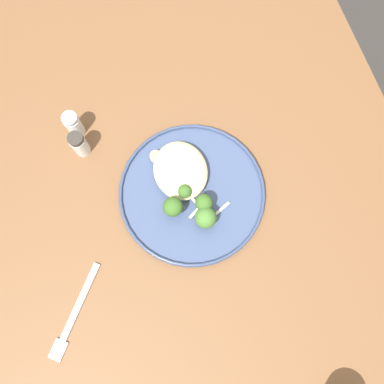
{
  "coord_description": "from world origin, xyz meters",
  "views": [
    {
      "loc": [
        0.25,
        -0.02,
        1.56
      ],
      "look_at": [
        0.05,
        0.05,
        0.76
      ],
      "focal_mm": 39.48,
      "sensor_mm": 36.0,
      "label": 1
    }
  ],
  "objects_px": {
    "seared_scallop_half_hidden": "(198,169)",
    "salt_shaker": "(74,124)",
    "seared_scallop_right_edge": "(158,156)",
    "broccoli_floret_right_tilted": "(172,207)",
    "dinner_fork": "(74,314)",
    "broccoli_floret_small_sprig": "(204,203)",
    "seared_scallop_tiny_bay": "(179,190)",
    "broccoli_floret_tall_stalk": "(185,191)",
    "seared_scallop_center_golden": "(180,168)",
    "pepper_shaker": "(79,144)",
    "seared_scallop_front_small": "(184,178)",
    "dinner_plate": "(192,193)",
    "broccoli_floret_beside_noodles": "(206,218)",
    "seared_scallop_left_edge": "(167,175)"
  },
  "relations": [
    {
      "from": "seared_scallop_center_golden",
      "to": "seared_scallop_left_edge",
      "type": "xyz_separation_m",
      "value": [
        0.01,
        -0.03,
        0.0
      ]
    },
    {
      "from": "broccoli_floret_beside_noodles",
      "to": "dinner_plate",
      "type": "bearing_deg",
      "value": -173.53
    },
    {
      "from": "seared_scallop_tiny_bay",
      "to": "seared_scallop_left_edge",
      "type": "distance_m",
      "value": 0.04
    },
    {
      "from": "seared_scallop_front_small",
      "to": "broccoli_floret_tall_stalk",
      "type": "bearing_deg",
      "value": -15.86
    },
    {
      "from": "dinner_fork",
      "to": "salt_shaker",
      "type": "bearing_deg",
      "value": 164.51
    },
    {
      "from": "broccoli_floret_beside_noodles",
      "to": "broccoli_floret_right_tilted",
      "type": "bearing_deg",
      "value": -125.27
    },
    {
      "from": "seared_scallop_right_edge",
      "to": "seared_scallop_tiny_bay",
      "type": "bearing_deg",
      "value": 11.89
    },
    {
      "from": "seared_scallop_tiny_bay",
      "to": "dinner_fork",
      "type": "bearing_deg",
      "value": -57.83
    },
    {
      "from": "seared_scallop_center_golden",
      "to": "dinner_fork",
      "type": "relative_size",
      "value": 0.22
    },
    {
      "from": "salt_shaker",
      "to": "seared_scallop_tiny_bay",
      "type": "bearing_deg",
      "value": 39.46
    },
    {
      "from": "seared_scallop_tiny_bay",
      "to": "broccoli_floret_small_sprig",
      "type": "distance_m",
      "value": 0.06
    },
    {
      "from": "seared_scallop_left_edge",
      "to": "broccoli_floret_beside_noodles",
      "type": "height_order",
      "value": "broccoli_floret_beside_noodles"
    },
    {
      "from": "seared_scallop_half_hidden",
      "to": "seared_scallop_left_edge",
      "type": "bearing_deg",
      "value": -96.18
    },
    {
      "from": "seared_scallop_tiny_bay",
      "to": "pepper_shaker",
      "type": "height_order",
      "value": "pepper_shaker"
    },
    {
      "from": "broccoli_floret_small_sprig",
      "to": "broccoli_floret_tall_stalk",
      "type": "relative_size",
      "value": 1.28
    },
    {
      "from": "seared_scallop_right_edge",
      "to": "broccoli_floret_right_tilted",
      "type": "xyz_separation_m",
      "value": [
        0.11,
        -0.01,
        0.02
      ]
    },
    {
      "from": "dinner_plate",
      "to": "broccoli_floret_right_tilted",
      "type": "xyz_separation_m",
      "value": [
        0.02,
        -0.05,
        0.04
      ]
    },
    {
      "from": "broccoli_floret_small_sprig",
      "to": "seared_scallop_right_edge",
      "type": "bearing_deg",
      "value": -156.73
    },
    {
      "from": "seared_scallop_half_hidden",
      "to": "seared_scallop_right_edge",
      "type": "xyz_separation_m",
      "value": [
        -0.05,
        -0.07,
        0.0
      ]
    },
    {
      "from": "salt_shaker",
      "to": "seared_scallop_center_golden",
      "type": "bearing_deg",
      "value": 49.04
    },
    {
      "from": "seared_scallop_center_golden",
      "to": "seared_scallop_right_edge",
      "type": "relative_size",
      "value": 1.4
    },
    {
      "from": "seared_scallop_half_hidden",
      "to": "broccoli_floret_small_sprig",
      "type": "distance_m",
      "value": 0.08
    },
    {
      "from": "seared_scallop_left_edge",
      "to": "broccoli_floret_right_tilted",
      "type": "distance_m",
      "value": 0.07
    },
    {
      "from": "salt_shaker",
      "to": "seared_scallop_left_edge",
      "type": "bearing_deg",
      "value": 42.93
    },
    {
      "from": "broccoli_floret_small_sprig",
      "to": "dinner_fork",
      "type": "bearing_deg",
      "value": -68.21
    },
    {
      "from": "pepper_shaker",
      "to": "broccoli_floret_beside_noodles",
      "type": "bearing_deg",
      "value": 40.6
    },
    {
      "from": "broccoli_floret_beside_noodles",
      "to": "salt_shaker",
      "type": "bearing_deg",
      "value": -144.45
    },
    {
      "from": "broccoli_floret_beside_noodles",
      "to": "broccoli_floret_right_tilted",
      "type": "height_order",
      "value": "broccoli_floret_right_tilted"
    },
    {
      "from": "seared_scallop_half_hidden",
      "to": "salt_shaker",
      "type": "height_order",
      "value": "salt_shaker"
    },
    {
      "from": "seared_scallop_left_edge",
      "to": "salt_shaker",
      "type": "height_order",
      "value": "salt_shaker"
    },
    {
      "from": "seared_scallop_right_edge",
      "to": "pepper_shaker",
      "type": "bearing_deg",
      "value": -116.03
    },
    {
      "from": "dinner_fork",
      "to": "dinner_plate",
      "type": "bearing_deg",
      "value": 118.13
    },
    {
      "from": "dinner_fork",
      "to": "seared_scallop_tiny_bay",
      "type": "bearing_deg",
      "value": 122.17
    },
    {
      "from": "seared_scallop_front_small",
      "to": "salt_shaker",
      "type": "distance_m",
      "value": 0.25
    },
    {
      "from": "seared_scallop_right_edge",
      "to": "broccoli_floret_tall_stalk",
      "type": "height_order",
      "value": "broccoli_floret_tall_stalk"
    },
    {
      "from": "seared_scallop_left_edge",
      "to": "salt_shaker",
      "type": "distance_m",
      "value": 0.21
    },
    {
      "from": "dinner_plate",
      "to": "broccoli_floret_tall_stalk",
      "type": "relative_size",
      "value": 7.06
    },
    {
      "from": "pepper_shaker",
      "to": "dinner_plate",
      "type": "bearing_deg",
      "value": 48.67
    },
    {
      "from": "seared_scallop_front_small",
      "to": "seared_scallop_tiny_bay",
      "type": "bearing_deg",
      "value": -42.35
    },
    {
      "from": "broccoli_floret_tall_stalk",
      "to": "salt_shaker",
      "type": "relative_size",
      "value": 0.61
    },
    {
      "from": "seared_scallop_left_edge",
      "to": "seared_scallop_right_edge",
      "type": "height_order",
      "value": "same"
    },
    {
      "from": "broccoli_floret_right_tilted",
      "to": "dinner_fork",
      "type": "height_order",
      "value": "broccoli_floret_right_tilted"
    },
    {
      "from": "seared_scallop_half_hidden",
      "to": "dinner_fork",
      "type": "distance_m",
      "value": 0.36
    },
    {
      "from": "seared_scallop_half_hidden",
      "to": "seared_scallop_left_edge",
      "type": "relative_size",
      "value": 0.93
    },
    {
      "from": "broccoli_floret_beside_noodles",
      "to": "seared_scallop_front_small",
      "type": "bearing_deg",
      "value": -172.55
    },
    {
      "from": "seared_scallop_left_edge",
      "to": "seared_scallop_front_small",
      "type": "bearing_deg",
      "value": 63.44
    },
    {
      "from": "broccoli_floret_tall_stalk",
      "to": "salt_shaker",
      "type": "distance_m",
      "value": 0.26
    },
    {
      "from": "broccoli_floret_right_tilted",
      "to": "broccoli_floret_small_sprig",
      "type": "height_order",
      "value": "broccoli_floret_right_tilted"
    },
    {
      "from": "seared_scallop_center_golden",
      "to": "pepper_shaker",
      "type": "distance_m",
      "value": 0.2
    },
    {
      "from": "broccoli_floret_beside_noodles",
      "to": "pepper_shaker",
      "type": "relative_size",
      "value": 0.79
    }
  ]
}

